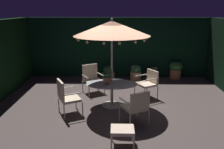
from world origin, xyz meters
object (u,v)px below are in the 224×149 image
at_px(potted_plant_back_center, 136,73).
at_px(patio_umbrella, 112,28).
at_px(patio_chair_north, 66,95).
at_px(patio_chair_east, 148,81).
at_px(centerpiece_planter, 107,77).
at_px(patio_dining_table, 112,88).
at_px(potted_plant_left_far, 154,73).
at_px(patio_chair_southeast, 92,77).
at_px(potted_plant_left_near, 176,70).
at_px(patio_chair_northeast, 136,105).
at_px(ottoman_footrest, 122,131).
at_px(potted_plant_front_corner, 109,73).

bearing_deg(potted_plant_back_center, patio_umbrella, -109.24).
distance_m(patio_umbrella, patio_chair_north, 2.32).
xyz_separation_m(patio_chair_east, potted_plant_back_center, (-0.27, 2.03, -0.25)).
height_order(patio_umbrella, centerpiece_planter, patio_umbrella).
xyz_separation_m(patio_dining_table, potted_plant_left_far, (1.75, 2.85, -0.28)).
bearing_deg(patio_umbrella, patio_chair_east, 30.82).
xyz_separation_m(patio_chair_north, patio_chair_east, (2.51, 1.41, -0.02)).
bearing_deg(patio_chair_east, patio_chair_southeast, 165.62).
bearing_deg(potted_plant_left_near, patio_chair_southeast, -153.05).
distance_m(patio_chair_northeast, ottoman_footrest, 1.04).
bearing_deg(patio_chair_north, patio_dining_table, 27.60).
bearing_deg(potted_plant_front_corner, potted_plant_left_near, 2.39).
bearing_deg(patio_chair_northeast, potted_plant_left_far, 75.18).
xyz_separation_m(patio_dining_table, centerpiece_planter, (-0.13, -0.14, 0.40)).
xyz_separation_m(patio_umbrella, potted_plant_front_corner, (-0.20, 2.88, -2.11)).
height_order(patio_chair_north, patio_chair_east, patio_chair_north).
bearing_deg(patio_dining_table, patio_chair_east, 30.82).
xyz_separation_m(patio_chair_northeast, potted_plant_left_near, (2.06, 4.29, -0.15)).
xyz_separation_m(patio_chair_north, potted_plant_back_center, (2.25, 3.44, -0.27)).
bearing_deg(patio_chair_northeast, patio_chair_southeast, 119.02).
bearing_deg(patio_chair_southeast, potted_plant_front_corner, 71.37).
distance_m(patio_umbrella, centerpiece_planter, 1.45).
relative_size(patio_chair_north, potted_plant_left_near, 1.38).
height_order(centerpiece_planter, patio_chair_east, centerpiece_planter).
bearing_deg(patio_chair_east, potted_plant_left_far, 76.29).
xyz_separation_m(patio_dining_table, patio_chair_north, (-1.28, -0.67, 0.02)).
xyz_separation_m(patio_umbrella, centerpiece_planter, (-0.13, -0.14, -1.44)).
distance_m(potted_plant_left_near, potted_plant_left_far, 0.99).
height_order(patio_chair_southeast, ottoman_footrest, patio_chair_southeast).
bearing_deg(potted_plant_front_corner, patio_chair_northeast, -78.48).
bearing_deg(potted_plant_left_near, potted_plant_left_far, -171.12).
height_order(patio_chair_north, patio_chair_southeast, patio_chair_north).
bearing_deg(patio_chair_southeast, potted_plant_left_far, 32.81).
bearing_deg(patio_chair_northeast, patio_umbrella, 116.92).
xyz_separation_m(patio_umbrella, patio_chair_northeast, (0.65, -1.29, -1.84)).
xyz_separation_m(patio_chair_north, patio_chair_northeast, (1.94, -0.62, -0.03)).
distance_m(ottoman_footrest, potted_plant_back_center, 5.05).
bearing_deg(patio_umbrella, potted_plant_left_near, 47.89).
bearing_deg(patio_dining_table, potted_plant_left_far, 58.51).
xyz_separation_m(centerpiece_planter, potted_plant_left_near, (2.85, 3.15, -0.56)).
height_order(patio_dining_table, patio_chair_east, patio_chair_east).
bearing_deg(patio_chair_northeast, potted_plant_left_near, 64.32).
bearing_deg(centerpiece_planter, patio_chair_northeast, -55.50).
bearing_deg(patio_chair_north, ottoman_footrest, -44.99).
distance_m(patio_chair_northeast, patio_chair_east, 2.10).
bearing_deg(patio_chair_northeast, patio_chair_north, 162.37).
height_order(patio_chair_northeast, potted_plant_left_near, patio_chair_northeast).
xyz_separation_m(patio_chair_southeast, potted_plant_back_center, (1.72, 1.53, -0.24)).
bearing_deg(ottoman_footrest, potted_plant_left_far, 73.87).
relative_size(patio_dining_table, potted_plant_left_far, 2.82).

